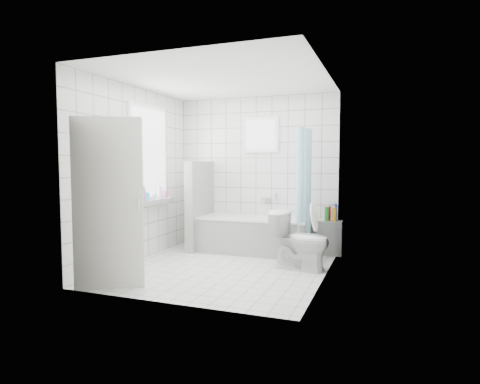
% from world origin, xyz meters
% --- Properties ---
extents(ground, '(3.00, 3.00, 0.00)m').
position_xyz_m(ground, '(0.00, 0.00, 0.00)').
color(ground, white).
rests_on(ground, ground).
extents(ceiling, '(3.00, 3.00, 0.00)m').
position_xyz_m(ceiling, '(0.00, 0.00, 2.60)').
color(ceiling, white).
rests_on(ceiling, ground).
extents(wall_back, '(2.80, 0.02, 2.60)m').
position_xyz_m(wall_back, '(0.00, 1.50, 1.30)').
color(wall_back, white).
rests_on(wall_back, ground).
extents(wall_front, '(2.80, 0.02, 2.60)m').
position_xyz_m(wall_front, '(0.00, -1.50, 1.30)').
color(wall_front, white).
rests_on(wall_front, ground).
extents(wall_left, '(0.02, 3.00, 2.60)m').
position_xyz_m(wall_left, '(-1.40, 0.00, 1.30)').
color(wall_left, white).
rests_on(wall_left, ground).
extents(wall_right, '(0.02, 3.00, 2.60)m').
position_xyz_m(wall_right, '(1.40, 0.00, 1.30)').
color(wall_right, white).
rests_on(wall_right, ground).
extents(window_left, '(0.01, 0.90, 1.40)m').
position_xyz_m(window_left, '(-1.35, 0.30, 1.60)').
color(window_left, white).
rests_on(window_left, wall_left).
extents(window_back, '(0.50, 0.01, 0.50)m').
position_xyz_m(window_back, '(0.10, 1.46, 1.95)').
color(window_back, white).
rests_on(window_back, wall_back).
extents(window_sill, '(0.18, 1.02, 0.08)m').
position_xyz_m(window_sill, '(-1.31, 0.30, 0.86)').
color(window_sill, white).
rests_on(window_sill, wall_left).
extents(door, '(0.72, 0.41, 2.00)m').
position_xyz_m(door, '(-0.90, -1.29, 1.00)').
color(door, silver).
rests_on(door, ground).
extents(bathtub, '(1.82, 0.77, 0.58)m').
position_xyz_m(bathtub, '(0.10, 1.12, 0.29)').
color(bathtub, white).
rests_on(bathtub, ground).
extents(partition_wall, '(0.15, 0.85, 1.50)m').
position_xyz_m(partition_wall, '(-0.87, 1.07, 0.75)').
color(partition_wall, white).
rests_on(partition_wall, ground).
extents(tiled_ledge, '(0.40, 0.24, 0.55)m').
position_xyz_m(tiled_ledge, '(1.29, 1.38, 0.28)').
color(tiled_ledge, white).
rests_on(tiled_ledge, ground).
extents(toilet, '(0.85, 0.57, 0.81)m').
position_xyz_m(toilet, '(1.03, 0.33, 0.40)').
color(toilet, white).
rests_on(toilet, ground).
extents(curtain_rod, '(0.02, 0.80, 0.02)m').
position_xyz_m(curtain_rod, '(0.95, 1.10, 2.00)').
color(curtain_rod, silver).
rests_on(curtain_rod, wall_back).
extents(shower_curtain, '(0.14, 0.48, 1.78)m').
position_xyz_m(shower_curtain, '(0.95, 0.97, 1.10)').
color(shower_curtain, '#4EBBE5').
rests_on(shower_curtain, curtain_rod).
extents(tub_faucet, '(0.18, 0.06, 0.06)m').
position_xyz_m(tub_faucet, '(0.20, 1.46, 0.85)').
color(tub_faucet, silver).
rests_on(tub_faucet, wall_back).
extents(sill_bottles, '(0.19, 0.78, 0.32)m').
position_xyz_m(sill_bottles, '(-1.30, 0.22, 1.03)').
color(sill_bottles, white).
rests_on(sill_bottles, window_sill).
extents(ledge_bottles, '(0.18, 0.17, 0.27)m').
position_xyz_m(ledge_bottles, '(1.31, 1.35, 0.67)').
color(ledge_bottles, blue).
rests_on(ledge_bottles, tiled_ledge).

